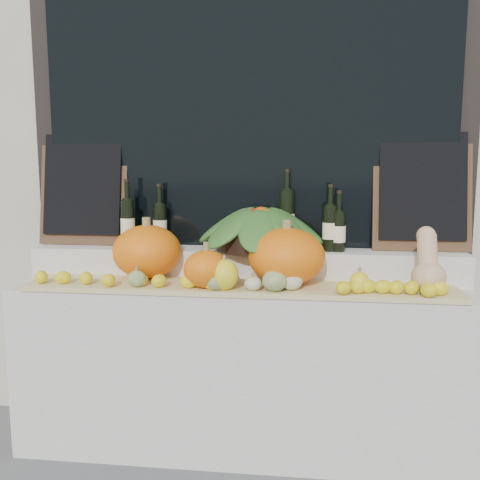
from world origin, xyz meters
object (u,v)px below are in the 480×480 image
pumpkin_left (147,251)px  produce_bowl (261,228)px  butternut_squash (428,266)px  wine_bottle_tall (287,219)px  pumpkin_right (287,256)px

pumpkin_left → produce_bowl: (0.58, 0.15, 0.11)m
butternut_squash → wine_bottle_tall: bearing=153.8°
pumpkin_left → pumpkin_right: size_ratio=0.94×
pumpkin_left → pumpkin_right: 0.72m
pumpkin_left → butternut_squash: (1.38, -0.12, -0.02)m
pumpkin_left → pumpkin_right: (0.72, -0.06, 0.00)m
produce_bowl → butternut_squash: bearing=-18.9°
pumpkin_left → butternut_squash: butternut_squash is taller
pumpkin_right → pumpkin_left: bearing=174.9°
pumpkin_right → wine_bottle_tall: 0.31m
produce_bowl → wine_bottle_tall: 0.15m
butternut_squash → produce_bowl: size_ratio=0.41×
wine_bottle_tall → butternut_squash: bearing=-26.2°
pumpkin_right → butternut_squash: 0.66m
pumpkin_left → produce_bowl: produce_bowl is taller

